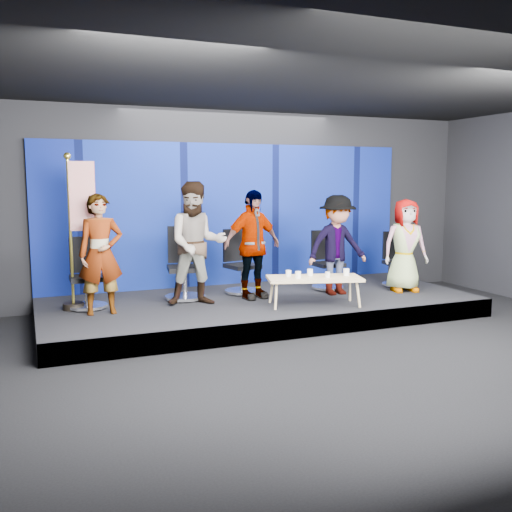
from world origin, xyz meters
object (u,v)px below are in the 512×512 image
at_px(chair_b, 184,275).
at_px(mug_c, 310,272).
at_px(mug_a, 288,273).
at_px(mug_b, 298,275).
at_px(panelist_a, 101,254).
at_px(panelist_c, 252,245).
at_px(chair_d, 327,270).
at_px(panelist_d, 337,245).
at_px(panelist_e, 405,245).
at_px(chair_e, 397,268).
at_px(panelist_b, 197,244).
at_px(chair_c, 241,272).
at_px(chair_a, 87,285).
at_px(mug_e, 346,272).
at_px(coffee_table, 314,279).
at_px(mug_d, 328,275).
at_px(flag_stand, 78,228).

distance_m(chair_b, mug_c, 2.06).
bearing_deg(mug_a, mug_b, -69.56).
xyz_separation_m(panelist_a, panelist_c, (2.43, 0.18, 0.02)).
distance_m(chair_d, panelist_d, 0.71).
bearing_deg(panelist_e, panelist_a, -170.44).
distance_m(panelist_d, chair_e, 1.54).
relative_size(panelist_b, chair_e, 1.93).
bearing_deg(chair_d, chair_c, 171.18).
distance_m(panelist_a, chair_c, 2.56).
relative_size(panelist_c, mug_a, 17.71).
height_order(chair_a, mug_b, chair_a).
bearing_deg(mug_e, chair_b, 150.15).
bearing_deg(coffee_table, panelist_d, 39.86).
bearing_deg(mug_b, chair_a, 159.10).
bearing_deg(chair_e, panelist_d, -157.19).
bearing_deg(mug_b, mug_d, -15.38).
xyz_separation_m(chair_c, panelist_e, (2.72, -0.92, 0.44)).
xyz_separation_m(mug_a, mug_b, (0.07, -0.19, 0.00)).
relative_size(chair_b, panelist_c, 0.66).
relative_size(chair_d, coffee_table, 0.67).
height_order(chair_a, mug_c, chair_a).
relative_size(panelist_b, coffee_table, 1.23).
bearing_deg(chair_d, panelist_d, -100.32).
bearing_deg(mug_c, chair_a, 162.92).
relative_size(chair_c, panelist_d, 0.65).
bearing_deg(mug_d, panelist_d, 51.78).
relative_size(chair_a, mug_c, 10.15).
height_order(chair_c, chair_d, chair_c).
bearing_deg(chair_a, mug_c, -16.72).
xyz_separation_m(coffee_table, mug_e, (0.53, -0.06, 0.09)).
xyz_separation_m(panelist_b, mug_a, (1.31, -0.55, -0.46)).
bearing_deg(flag_stand, mug_a, -3.00).
distance_m(chair_b, coffee_table, 2.14).
bearing_deg(mug_b, chair_e, 20.25).
height_order(chair_b, panelist_e, panelist_e).
bearing_deg(flag_stand, chair_e, 11.54).
xyz_separation_m(chair_b, panelist_b, (0.08, -0.50, 0.57)).
bearing_deg(chair_e, coffee_table, -145.35).
distance_m(panelist_c, mug_a, 0.85).
distance_m(coffee_table, mug_a, 0.41).
relative_size(panelist_a, mug_b, 16.39).
relative_size(chair_d, panelist_d, 0.62).
distance_m(panelist_c, panelist_d, 1.48).
bearing_deg(coffee_table, mug_d, -38.53).
height_order(chair_b, panelist_d, panelist_d).
xyz_separation_m(chair_b, chair_c, (1.03, 0.12, -0.03)).
bearing_deg(mug_b, panelist_d, 31.56).
height_order(chair_b, panelist_c, panelist_c).
distance_m(panelist_a, mug_b, 2.94).
bearing_deg(flag_stand, coffee_table, -4.28).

